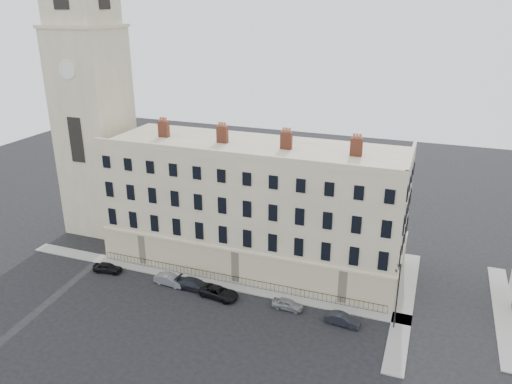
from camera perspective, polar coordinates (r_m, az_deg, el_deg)
ground at (r=53.17m, az=1.29°, el=-14.48°), size 160.00×160.00×0.00m
terrace at (r=61.28m, az=-0.24°, el=-1.48°), size 36.22×12.22×17.00m
church_tower at (r=71.58m, az=-18.26°, el=10.05°), size 8.00×8.13×44.00m
pavement_terrace at (r=60.34m, az=-6.25°, el=-9.88°), size 48.00×2.00×0.12m
pavement_east_return at (r=57.87m, az=16.57°, el=-12.16°), size 2.00×24.00×0.12m
pavement_adjacent at (r=60.23m, az=26.43°, el=-12.23°), size 2.00×20.00×0.12m
railings at (r=58.92m, az=-2.55°, el=-10.02°), size 35.00×0.04×0.96m
car_a at (r=63.91m, az=-16.61°, el=-8.28°), size 3.69×1.87×1.20m
car_b at (r=59.63m, az=-9.81°, el=-9.85°), size 3.88×1.60×1.25m
car_c at (r=58.30m, az=-7.04°, el=-10.43°), size 4.45×1.93×1.27m
car_d at (r=56.61m, az=-4.25°, el=-11.37°), size 4.69×2.61×1.24m
car_e at (r=54.70m, az=3.64°, el=-12.67°), size 3.45×1.50×1.16m
car_f at (r=53.03m, az=9.83°, el=-14.15°), size 3.68×1.54×1.18m
streetlamp at (r=51.64m, az=15.83°, el=-11.14°), size 0.51×1.56×7.32m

